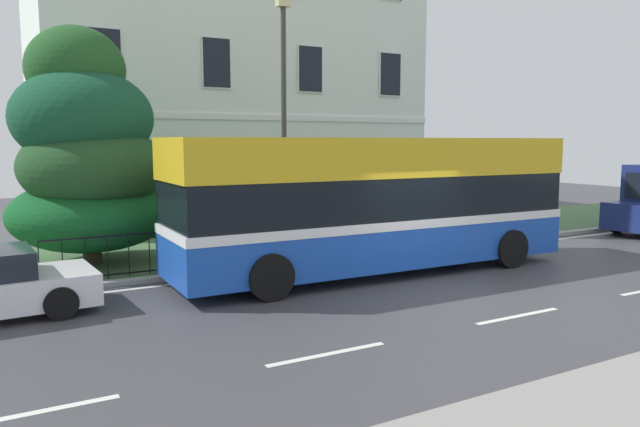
% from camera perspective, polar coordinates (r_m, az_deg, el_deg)
% --- Properties ---
extents(ground_plane, '(60.00, 56.00, 0.18)m').
position_cam_1_polar(ground_plane, '(13.54, 9.55, -6.71)').
color(ground_plane, '#3E3E43').
extents(georgian_townhouse, '(14.47, 9.46, 13.93)m').
position_cam_1_polar(georgian_townhouse, '(25.86, -9.65, 15.67)').
color(georgian_townhouse, white).
rests_on(georgian_townhouse, ground_plane).
extents(iron_verge_railing, '(15.66, 0.04, 0.97)m').
position_cam_1_polar(iron_verge_railing, '(16.32, 3.19, -2.00)').
color(iron_verge_railing, black).
rests_on(iron_verge_railing, ground_plane).
extents(evergreen_tree, '(3.91, 3.96, 5.80)m').
position_cam_1_polar(evergreen_tree, '(15.63, -21.35, 5.11)').
color(evergreen_tree, '#423328').
rests_on(evergreen_tree, ground_plane).
extents(single_decker_bus, '(10.03, 2.67, 3.23)m').
position_cam_1_polar(single_decker_bus, '(14.29, 5.45, 1.06)').
color(single_decker_bus, '#1A4BB7').
rests_on(single_decker_bus, ground_plane).
extents(street_lamp_post, '(0.36, 0.24, 6.93)m').
position_cam_1_polar(street_lamp_post, '(16.34, -3.48, 10.16)').
color(street_lamp_post, '#333338').
rests_on(street_lamp_post, ground_plane).
extents(litter_bin, '(0.52, 0.52, 1.08)m').
position_cam_1_polar(litter_bin, '(17.89, 8.20, -1.14)').
color(litter_bin, '#23472D').
rests_on(litter_bin, ground_plane).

